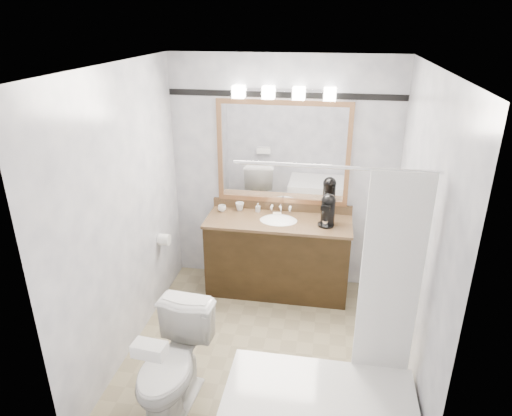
% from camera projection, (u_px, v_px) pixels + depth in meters
% --- Properties ---
extents(room, '(2.42, 2.62, 2.52)m').
position_uv_depth(room, '(264.00, 226.00, 3.70)').
color(room, gray).
rests_on(room, ground).
extents(vanity, '(1.53, 0.58, 0.97)m').
position_uv_depth(vanity, '(278.00, 254.00, 4.94)').
color(vanity, black).
rests_on(vanity, ground).
extents(mirror, '(1.40, 0.04, 1.10)m').
position_uv_depth(mirror, '(283.00, 153.00, 4.77)').
color(mirror, '#A4724A').
rests_on(mirror, room).
extents(vanity_light_bar, '(1.02, 0.14, 0.12)m').
position_uv_depth(vanity_light_bar, '(284.00, 92.00, 4.47)').
color(vanity_light_bar, silver).
rests_on(vanity_light_bar, room).
extents(accent_stripe, '(2.40, 0.01, 0.06)m').
position_uv_depth(accent_stripe, '(284.00, 95.00, 4.55)').
color(accent_stripe, black).
rests_on(accent_stripe, room).
extents(bathtub, '(1.30, 0.75, 1.96)m').
position_uv_depth(bathtub, '(322.00, 412.00, 3.17)').
color(bathtub, white).
rests_on(bathtub, ground).
extents(tp_roll, '(0.11, 0.12, 0.12)m').
position_uv_depth(tp_roll, '(164.00, 240.00, 4.69)').
color(tp_roll, white).
rests_on(tp_roll, room).
extents(toilet, '(0.52, 0.82, 0.80)m').
position_uv_depth(toilet, '(173.00, 366.00, 3.42)').
color(toilet, white).
rests_on(toilet, ground).
extents(tissue_box, '(0.23, 0.14, 0.09)m').
position_uv_depth(tissue_box, '(150.00, 350.00, 2.93)').
color(tissue_box, white).
rests_on(tissue_box, toilet).
extents(coffee_maker, '(0.17, 0.21, 0.33)m').
position_uv_depth(coffee_maker, '(328.00, 209.00, 4.63)').
color(coffee_maker, black).
rests_on(coffee_maker, vanity).
extents(cup_left, '(0.09, 0.09, 0.07)m').
position_uv_depth(cup_left, '(222.00, 208.00, 4.98)').
color(cup_left, white).
rests_on(cup_left, vanity).
extents(cup_right, '(0.11, 0.11, 0.09)m').
position_uv_depth(cup_right, '(240.00, 206.00, 5.01)').
color(cup_right, white).
rests_on(cup_right, vanity).
extents(soap_bottle_a, '(0.05, 0.05, 0.10)m').
position_uv_depth(soap_bottle_a, '(258.00, 208.00, 4.97)').
color(soap_bottle_a, white).
rests_on(soap_bottle_a, vanity).
extents(soap_bar, '(0.09, 0.07, 0.03)m').
position_uv_depth(soap_bar, '(277.00, 214.00, 4.89)').
color(soap_bar, beige).
rests_on(soap_bar, vanity).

